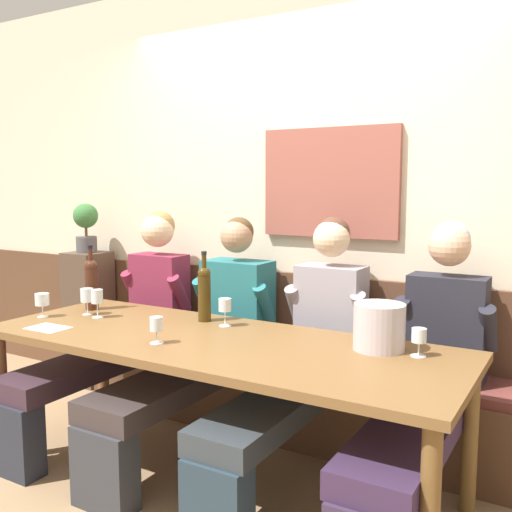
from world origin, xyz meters
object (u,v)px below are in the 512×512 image
Objects in this scene: ice_bucket at (379,327)px; wine_glass_right_end at (156,326)px; wine_bottle_clear_water at (91,282)px; wine_glass_mid_left at (42,301)px; person_right_seat at (303,351)px; potted_plant at (86,225)px; person_left_seat at (204,337)px; wine_bottle_amber_mid at (204,291)px; person_center_left_seat at (122,321)px; person_center_right_seat at (427,374)px; wine_glass_center_front at (87,297)px; wine_glass_left_end at (419,337)px; wine_glass_by_bottle at (225,306)px; wall_bench at (283,385)px; dining_table at (215,353)px; wine_glass_mid_right at (97,297)px.

wine_glass_right_end is at bearing -155.24° from ice_bucket.
wine_bottle_clear_water reaches higher than wine_glass_mid_left.
potted_plant is at bearing 168.17° from person_right_seat.
person_left_seat is 9.90× the size of wine_glass_mid_left.
wine_bottle_amber_mid is (-0.56, -0.07, 0.27)m from person_right_seat.
person_center_left_seat is 10.45× the size of wine_glass_right_end.
wine_glass_center_front is at bearing -171.94° from person_center_right_seat.
wine_glass_left_end is at bearing -12.28° from person_right_seat.
person_center_right_seat is 8.63× the size of wine_glass_center_front.
person_center_left_seat is 1.01× the size of person_right_seat.
wine_bottle_amber_mid is at bearing 98.10° from wine_glass_right_end.
wine_glass_right_end is 0.79m from wine_glass_center_front.
person_right_seat reaches higher than wine_bottle_amber_mid.
wine_glass_by_bottle is at bearing -14.63° from wine_bottle_amber_mid.
person_left_seat reaches higher than wall_bench.
person_right_seat reaches higher than dining_table.
wine_glass_by_bottle is at bearing -27.45° from person_left_seat.
ice_bucket is 1.51× the size of wine_glass_center_front.
person_right_seat is 8.90× the size of wine_glass_by_bottle.
wine_glass_mid_left is (-1.41, -0.45, 0.20)m from person_right_seat.
wall_bench is 0.59m from person_left_seat.
wine_bottle_clear_water is at bearing -175.68° from person_center_right_seat.
dining_table is 19.23× the size of wine_glass_left_end.
wall_bench is 1.30m from wine_bottle_clear_water.
wine_glass_mid_left is (-1.84, -0.33, -0.01)m from ice_bucket.
dining_table is at bearing -48.28° from person_left_seat.
potted_plant is (-0.73, 0.69, 0.35)m from wine_glass_center_front.
wine_glass_right_end is 0.92m from wine_glass_mid_left.
wine_glass_left_end is (0.93, 0.21, 0.16)m from dining_table.
person_right_seat is 8.25× the size of wine_glass_mid_right.
wine_glass_by_bottle is (0.91, 0.06, -0.05)m from wine_bottle_clear_water.
person_center_left_seat is 8.30× the size of wine_glass_mid_right.
wine_glass_mid_right reaches higher than wine_glass_by_bottle.
wine_glass_center_front is (-1.67, -0.16, 0.00)m from ice_bucket.
ice_bucket is 1.56× the size of wine_glass_by_bottle.
dining_table is 6.70× the size of potted_plant.
wine_glass_by_bottle is 1.10× the size of wine_glass_mid_left.
potted_plant is at bearing 178.80° from wall_bench.
wine_bottle_clear_water is at bearing -176.49° from wine_glass_by_bottle.
wine_glass_by_bottle is at bearing 11.76° from wine_glass_center_front.
person_center_right_seat reaches higher than wine_glass_center_front.
wine_glass_left_end is 2.05m from wine_glass_mid_left.
person_right_seat is at bearing 6.72° from wine_bottle_amber_mid.
person_center_left_seat reaches higher than person_center_right_seat.
dining_table is 1.00m from person_center_right_seat.
wine_glass_by_bottle is (0.16, -0.04, -0.06)m from wine_bottle_amber_mid.
potted_plant is (-1.65, 0.75, 0.52)m from dining_table.
wine_glass_mid_left is 0.88× the size of wine_glass_center_front.
dining_table is 17.82× the size of wine_glass_mid_left.
wall_bench is 1.88m from potted_plant.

